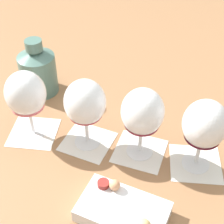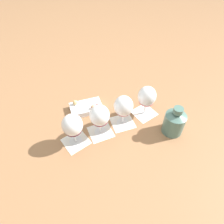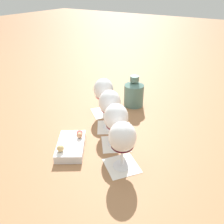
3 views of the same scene
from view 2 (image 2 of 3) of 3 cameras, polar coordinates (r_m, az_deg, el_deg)
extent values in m
plane|color=#936642|center=(1.05, 0.20, -4.28)|extent=(8.00, 8.00, 0.00)
cube|color=silver|center=(1.13, 9.17, -0.24)|extent=(0.16, 0.16, 0.00)
cube|color=silver|center=(1.07, 3.02, -3.03)|extent=(0.16, 0.16, 0.00)
cube|color=silver|center=(1.03, -3.26, -5.69)|extent=(0.16, 0.16, 0.00)
cube|color=silver|center=(1.01, -10.26, -8.23)|extent=(0.16, 0.16, 0.00)
cylinder|color=white|center=(1.13, 9.19, -0.11)|extent=(0.06, 0.06, 0.01)
cylinder|color=white|center=(1.10, 9.42, 1.28)|extent=(0.01, 0.01, 0.07)
ellipsoid|color=white|center=(1.04, 9.97, 4.50)|extent=(0.10, 0.10, 0.11)
ellipsoid|color=#D85E68|center=(1.07, 9.72, 3.01)|extent=(0.08, 0.08, 0.02)
cylinder|color=white|center=(1.07, 3.03, -2.90)|extent=(0.06, 0.06, 0.01)
cylinder|color=white|center=(1.04, 3.12, -1.51)|extent=(0.01, 0.01, 0.07)
ellipsoid|color=white|center=(0.98, 3.31, 1.75)|extent=(0.10, 0.10, 0.11)
ellipsoid|color=maroon|center=(1.00, 3.23, 0.43)|extent=(0.08, 0.08, 0.03)
cylinder|color=white|center=(1.03, -3.27, -5.56)|extent=(0.06, 0.06, 0.01)
cylinder|color=white|center=(1.00, -3.36, -4.19)|extent=(0.01, 0.01, 0.07)
ellipsoid|color=white|center=(0.93, -3.58, -0.96)|extent=(0.10, 0.10, 0.11)
ellipsoid|color=maroon|center=(0.96, -3.48, -2.40)|extent=(0.08, 0.08, 0.03)
cylinder|color=white|center=(1.01, -10.28, -8.11)|extent=(0.06, 0.06, 0.01)
cylinder|color=white|center=(0.98, -10.59, -6.78)|extent=(0.01, 0.01, 0.07)
ellipsoid|color=white|center=(0.91, -11.29, -3.66)|extent=(0.10, 0.10, 0.11)
ellipsoid|color=#430B1A|center=(0.94, -10.97, -5.09)|extent=(0.08, 0.08, 0.02)
cylinder|color=#4C7066|center=(1.04, 17.21, -3.14)|extent=(0.10, 0.10, 0.11)
cone|color=#4C7066|center=(0.99, 18.06, -0.60)|extent=(0.10, 0.10, 0.02)
cylinder|color=#4C7066|center=(0.97, 18.39, 0.39)|extent=(0.05, 0.05, 0.03)
cube|color=silver|center=(1.13, -7.37, 1.23)|extent=(0.18, 0.20, 0.03)
sphere|color=tan|center=(1.09, -5.43, 1.46)|extent=(0.02, 0.02, 0.02)
cylinder|color=maroon|center=(1.10, -4.24, 1.65)|extent=(0.02, 0.02, 0.01)
sphere|color=#DBB775|center=(1.13, -10.47, 2.67)|extent=(0.03, 0.03, 0.03)
camera|label=1|loc=(1.17, -23.65, 33.85)|focal=55.00mm
camera|label=3|loc=(0.94, -61.27, 8.45)|focal=38.00mm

